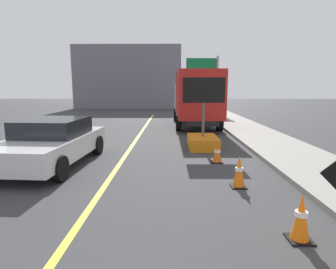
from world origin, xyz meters
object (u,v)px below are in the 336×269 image
arrow_board_trailer (203,136)px  highway_guide_sign (208,75)px  pickup_car (51,142)px  traffic_cone_mid_lane (239,172)px  box_truck (196,97)px  traffic_cone_far_lane (217,153)px  traffic_cone_near_sign (301,217)px

arrow_board_trailer → highway_guide_sign: bearing=82.1°
pickup_car → highway_guide_sign: highway_guide_sign is taller
pickup_car → traffic_cone_mid_lane: pickup_car is taller
box_truck → highway_guide_sign: 7.84m
arrow_board_trailer → traffic_cone_mid_lane: size_ratio=3.51×
traffic_cone_mid_lane → traffic_cone_far_lane: traffic_cone_mid_lane is taller
box_truck → traffic_cone_near_sign: box_truck is taller
highway_guide_sign → traffic_cone_far_lane: highway_guide_sign is taller
traffic_cone_near_sign → traffic_cone_far_lane: 4.62m
arrow_board_trailer → box_truck: 6.62m
pickup_car → highway_guide_sign: bearing=67.6°
pickup_car → traffic_cone_far_lane: pickup_car is taller
pickup_car → traffic_cone_far_lane: 5.09m
box_truck → pickup_car: (-5.10, -8.97, -1.07)m
pickup_car → traffic_cone_mid_lane: bearing=-20.4°
arrow_board_trailer → traffic_cone_near_sign: size_ratio=3.54×
pickup_car → traffic_cone_far_lane: bearing=3.3°
box_truck → traffic_cone_far_lane: size_ratio=12.45×
arrow_board_trailer → traffic_cone_near_sign: 6.82m
traffic_cone_mid_lane → traffic_cone_far_lane: size_ratio=1.24×
traffic_cone_far_lane → pickup_car: bearing=-176.7°
box_truck → traffic_cone_mid_lane: size_ratio=10.06×
traffic_cone_mid_lane → highway_guide_sign: bearing=85.1°
box_truck → traffic_cone_mid_lane: 10.99m
traffic_cone_mid_lane → traffic_cone_far_lane: bearing=93.9°
highway_guide_sign → traffic_cone_near_sign: 20.99m
arrow_board_trailer → traffic_cone_mid_lane: bearing=-85.3°
arrow_board_trailer → pickup_car: 5.45m
traffic_cone_near_sign → traffic_cone_mid_lane: 2.39m
traffic_cone_near_sign → pickup_car: bearing=142.5°
highway_guide_sign → traffic_cone_mid_lane: size_ratio=6.49×
box_truck → traffic_cone_far_lane: bearing=-90.2°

